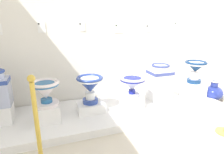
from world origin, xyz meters
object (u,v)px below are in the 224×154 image
plinth_block_slender_white (1,114)px  info_placard_fifth (148,28)px  antique_toilet_broad_patterned (90,85)px  info_placard_fourth (119,28)px  antique_toilet_rightmost (46,91)px  plinth_block_broad_patterned (91,107)px  plinth_block_rightmost (48,113)px  info_placard_second (41,27)px  info_placard_third (82,26)px  plinth_block_tall_cobalt (132,101)px  antique_toilet_pale_glazed (195,68)px  stanchion_post_near_left (40,146)px  info_placard_sixth (177,26)px  decorative_vase_spare (213,92)px  antique_toilet_tall_cobalt (132,83)px  plinth_block_pale_glazed (193,89)px  plinth_block_leftmost (158,94)px  antique_toilet_leftmost (160,77)px

plinth_block_slender_white → info_placard_fifth: info_placard_fifth is taller
antique_toilet_broad_patterned → info_placard_fourth: size_ratio=2.61×
antique_toilet_rightmost → plinth_block_broad_patterned: size_ratio=0.92×
plinth_block_rightmost → info_placard_second: info_placard_second is taller
plinth_block_rightmost → info_placard_third: (0.62, 0.60, 1.09)m
plinth_block_slender_white → info_placard_third: bearing=20.3°
plinth_block_broad_patterned → info_placard_third: (0.02, 0.53, 1.13)m
plinth_block_tall_cobalt → antique_toilet_pale_glazed: 1.27m
info_placard_fifth → stanchion_post_near_left: bearing=-142.5°
info_placard_sixth → decorative_vase_spare: (0.39, -0.67, -1.13)m
antique_toilet_tall_cobalt → plinth_block_pale_glazed: antique_toilet_tall_cobalt is taller
plinth_block_pale_glazed → antique_toilet_pale_glazed: (0.00, 0.00, 0.39)m
plinth_block_leftmost → decorative_vase_spare: 1.02m
info_placard_fifth → decorative_vase_spare: bearing=-34.0°
plinth_block_tall_cobalt → info_placard_sixth: info_placard_sixth is taller
plinth_block_rightmost → antique_toilet_rightmost: bearing=0.0°
plinth_block_slender_white → plinth_block_rightmost: size_ratio=0.91×
antique_toilet_broad_patterned → plinth_block_pale_glazed: bearing=-0.9°
plinth_block_leftmost → info_placard_second: info_placard_second is taller
plinth_block_pale_glazed → stanchion_post_near_left: (-2.51, -0.88, 0.07)m
plinth_block_pale_glazed → info_placard_third: bearing=162.9°
info_placard_third → info_placard_fifth: info_placard_third is taller
antique_toilet_broad_patterned → info_placard_third: 0.95m
antique_toilet_broad_patterned → info_placard_second: 1.11m
info_placard_fifth → antique_toilet_tall_cobalt: bearing=-133.7°
antique_toilet_rightmost → info_placard_third: (0.62, 0.60, 0.78)m
antique_toilet_rightmost → plinth_block_leftmost: antique_toilet_rightmost is taller
plinth_block_leftmost → info_placard_sixth: (0.61, 0.47, 1.11)m
antique_toilet_rightmost → antique_toilet_pale_glazed: antique_toilet_pale_glazed is taller
antique_toilet_broad_patterned → info_placard_fourth: info_placard_fourth is taller
antique_toilet_rightmost → plinth_block_tall_cobalt: bearing=0.0°
plinth_block_broad_patterned → info_placard_fourth: (0.64, 0.53, 1.10)m
plinth_block_rightmost → info_placard_third: info_placard_third is taller
plinth_block_broad_patterned → info_placard_sixth: (1.80, 0.53, 1.13)m
plinth_block_leftmost → info_placard_fifth: info_placard_fifth is taller
plinth_block_slender_white → decorative_vase_spare: 3.37m
plinth_block_leftmost → antique_toilet_tall_cobalt: bearing=-167.2°
antique_toilet_tall_cobalt → antique_toilet_broad_patterned: bearing=173.8°
antique_toilet_tall_cobalt → decorative_vase_spare: antique_toilet_tall_cobalt is taller
decorative_vase_spare → plinth_block_slender_white: bearing=176.2°
info_placard_second → plinth_block_slender_white: bearing=-143.5°
antique_toilet_broad_patterned → info_placard_second: bearing=137.3°
info_placard_fourth → info_placard_fifth: (0.57, -0.00, -0.01)m
plinth_block_broad_patterned → decorative_vase_spare: 2.20m
plinth_block_slender_white → stanchion_post_near_left: (0.50, -1.00, 0.08)m
antique_toilet_rightmost → info_placard_sixth: bearing=14.0°
antique_toilet_rightmost → info_placard_sixth: size_ratio=2.29×
antique_toilet_leftmost → decorative_vase_spare: (1.00, -0.20, -0.33)m
antique_toilet_rightmost → decorative_vase_spare: antique_toilet_rightmost is taller
antique_toilet_rightmost → info_placard_second: size_ratio=2.28×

